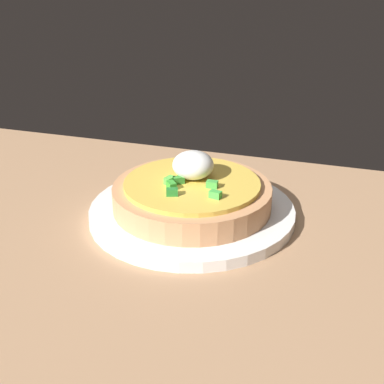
{
  "coord_description": "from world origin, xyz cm",
  "views": [
    {
      "loc": [
        -22.56,
        44.73,
        33.36
      ],
      "look_at": [
        -4.99,
        -11.27,
        5.7
      ],
      "focal_mm": 51.71,
      "sensor_mm": 36.0,
      "label": 1
    }
  ],
  "objects": [
    {
      "name": "dining_table",
      "position": [
        0.0,
        0.0,
        1.19
      ],
      "size": [
        112.05,
        65.63,
        2.39
      ],
      "primitive_type": "cube",
      "color": "#A67C59",
      "rests_on": "ground"
    },
    {
      "name": "plate",
      "position": [
        -4.99,
        -11.27,
        3.04
      ],
      "size": [
        24.42,
        24.42,
        1.31
      ],
      "primitive_type": "cylinder",
      "color": "white",
      "rests_on": "dining_table"
    },
    {
      "name": "pizza",
      "position": [
        -4.98,
        -11.34,
        5.52
      ],
      "size": [
        18.72,
        18.72,
        6.57
      ],
      "color": "tan",
      "rests_on": "plate"
    }
  ]
}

